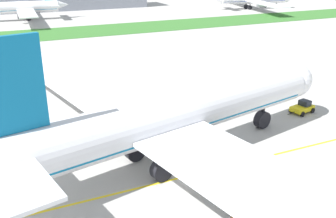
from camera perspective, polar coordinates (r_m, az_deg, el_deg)
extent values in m
plane|color=#ADAAA5|center=(46.51, 1.98, -10.63)|extent=(600.00, 600.00, 0.00)
cube|color=yellow|center=(46.94, 1.68, -10.30)|extent=(280.00, 0.36, 0.01)
cube|color=#38722D|center=(142.54, -17.11, 10.71)|extent=(320.00, 24.00, 0.10)
cylinder|color=white|center=(47.78, 0.54, -0.95)|extent=(46.89, 15.53, 5.75)
cube|color=#0C6B9E|center=(48.18, 0.54, -2.06)|extent=(44.96, 14.69, 0.69)
sphere|color=white|center=(65.06, 18.42, 4.13)|extent=(5.46, 5.46, 5.46)
cube|color=white|center=(34.77, -21.70, -10.29)|extent=(6.98, 10.08, 0.40)
cube|color=white|center=(66.67, -13.62, 4.40)|extent=(18.97, 43.28, 0.46)
cylinder|color=#B7BABF|center=(59.63, -8.58, 0.96)|extent=(6.01, 4.25, 3.16)
cylinder|color=black|center=(60.85, -6.32, 1.51)|extent=(1.17, 3.35, 3.32)
cylinder|color=#B7BABF|center=(39.03, 12.51, -11.18)|extent=(6.01, 4.25, 3.16)
cylinder|color=black|center=(40.88, 15.10, -9.81)|extent=(1.17, 3.35, 3.32)
cylinder|color=black|center=(60.88, 14.00, -0.57)|extent=(0.60, 0.60, 2.23)
cylinder|color=black|center=(61.30, 13.91, -1.53)|extent=(2.93, 1.78, 2.73)
cylinder|color=black|center=(49.82, -5.03, -5.10)|extent=(0.60, 0.60, 2.23)
cylinder|color=black|center=(50.33, -4.99, -6.23)|extent=(2.93, 1.78, 2.73)
cylinder|color=black|center=(45.36, -0.96, -7.88)|extent=(0.60, 0.60, 2.23)
cylinder|color=black|center=(45.92, -0.95, -9.09)|extent=(2.93, 1.78, 2.73)
cube|color=black|center=(64.18, 18.04, 4.62)|extent=(2.88, 4.64, 1.04)
sphere|color=black|center=(42.91, -21.24, -4.51)|extent=(0.40, 0.40, 0.40)
sphere|color=black|center=(44.04, -15.74, -3.12)|extent=(0.40, 0.40, 0.40)
sphere|color=black|center=(45.57, -10.58, -1.79)|extent=(0.40, 0.40, 0.40)
sphere|color=black|center=(47.48, -5.79, -0.54)|extent=(0.40, 0.40, 0.40)
sphere|color=black|center=(49.71, -1.41, 0.60)|extent=(0.40, 0.40, 0.40)
sphere|color=black|center=(52.22, 2.57, 1.65)|extent=(0.40, 0.40, 0.40)
sphere|color=black|center=(54.97, 6.18, 2.58)|extent=(0.40, 0.40, 0.40)
sphere|color=black|center=(57.94, 9.43, 3.41)|extent=(0.40, 0.40, 0.40)
sphere|color=black|center=(61.08, 12.37, 4.15)|extent=(0.40, 0.40, 0.40)
cube|color=yellow|center=(69.37, 19.43, 0.12)|extent=(4.50, 3.11, 0.76)
cube|color=black|center=(69.58, 19.80, 0.87)|extent=(1.81, 2.01, 0.90)
cylinder|color=black|center=(67.15, 17.96, -0.61)|extent=(1.78, 0.50, 0.12)
cylinder|color=black|center=(67.80, 19.47, -0.73)|extent=(0.95, 0.53, 0.90)
cylinder|color=black|center=(68.97, 17.93, -0.15)|extent=(0.95, 0.53, 0.90)
cylinder|color=black|center=(70.08, 20.82, -0.19)|extent=(0.95, 0.53, 0.90)
cylinder|color=black|center=(71.22, 19.31, 0.36)|extent=(0.95, 0.53, 0.90)
cylinder|color=black|center=(49.89, 1.46, -7.64)|extent=(0.13, 0.13, 0.86)
cylinder|color=#BFE519|center=(49.43, 1.37, -7.00)|extent=(0.10, 0.10, 0.55)
cylinder|color=black|center=(50.03, 1.59, -7.55)|extent=(0.13, 0.13, 0.86)
cylinder|color=#BFE519|center=(49.80, 1.70, -6.77)|extent=(0.10, 0.10, 0.55)
cube|color=#BFE519|center=(49.60, 1.54, -6.85)|extent=(0.52, 0.44, 0.61)
sphere|color=#8C6647|center=(49.40, 1.54, -6.41)|extent=(0.23, 0.23, 0.23)
sphere|color=#8C6647|center=(38.70, 9.56, -15.61)|extent=(0.23, 0.23, 0.23)
cylinder|color=white|center=(178.38, -21.20, 14.02)|extent=(30.69, 5.97, 4.85)
cube|color=#0C6B9E|center=(178.48, -21.17, 13.75)|extent=(29.46, 5.54, 0.58)
cone|color=white|center=(179.64, -15.51, 14.83)|extent=(5.48, 4.32, 4.12)
cube|color=white|center=(174.36, -16.65, 14.65)|extent=(3.64, 7.88, 0.34)
cube|color=white|center=(183.95, -17.00, 14.94)|extent=(3.64, 7.88, 0.34)
cube|color=white|center=(162.45, -20.39, 13.29)|extent=(7.73, 27.71, 0.39)
cube|color=white|center=(194.56, -20.92, 14.40)|extent=(7.73, 27.71, 0.39)
cylinder|color=#B7BABF|center=(168.73, -20.76, 13.00)|extent=(4.70, 2.84, 2.67)
cylinder|color=black|center=(168.68, -21.55, 12.89)|extent=(0.50, 2.81, 2.80)
cylinder|color=#B7BABF|center=(188.55, -21.05, 13.74)|extent=(4.70, 2.84, 2.67)
cylinder|color=black|center=(188.50, -21.77, 13.64)|extent=(0.50, 2.81, 2.80)
cylinder|color=black|center=(176.34, -20.21, 12.96)|extent=(0.51, 0.51, 1.88)
cylinder|color=black|center=(176.46, -20.17, 12.66)|extent=(2.34, 1.12, 2.30)
cylinder|color=black|center=(181.38, -20.31, 13.16)|extent=(0.51, 0.51, 1.88)
cylinder|color=black|center=(181.50, -20.27, 12.87)|extent=(2.34, 1.12, 2.30)
cube|color=navy|center=(210.86, 12.67, 15.57)|extent=(33.94, 10.52, 0.54)
cube|color=white|center=(193.94, 14.52, 14.99)|extent=(13.63, 32.55, 0.36)
cylinder|color=#B7BABF|center=(220.58, 11.22, 15.62)|extent=(4.69, 3.26, 2.49)
cylinder|color=black|center=(221.46, 11.75, 15.61)|extent=(0.86, 2.64, 2.61)
cylinder|color=#B7BABF|center=(200.87, 13.82, 14.86)|extent=(4.69, 3.26, 2.49)
cylinder|color=black|center=(201.84, 14.38, 14.84)|extent=(0.86, 2.64, 2.61)
cylinder|color=black|center=(217.16, 15.91, 14.82)|extent=(0.47, 0.47, 1.75)
cylinder|color=black|center=(217.26, 15.89, 14.59)|extent=(2.29, 1.36, 2.15)
cylinder|color=black|center=(212.05, 11.62, 15.04)|extent=(0.47, 0.47, 1.75)
cylinder|color=black|center=(212.15, 11.60, 14.80)|extent=(2.29, 1.36, 2.15)
cylinder|color=black|center=(207.77, 12.17, 14.87)|extent=(0.47, 0.47, 1.75)
cylinder|color=black|center=(207.87, 12.16, 14.63)|extent=(2.29, 1.36, 2.15)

